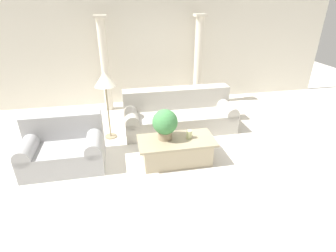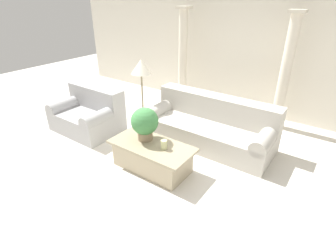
{
  "view_description": "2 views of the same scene",
  "coord_description": "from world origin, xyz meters",
  "views": [
    {
      "loc": [
        -1.0,
        -4.28,
        2.71
      ],
      "look_at": [
        -0.19,
        -0.18,
        0.63
      ],
      "focal_mm": 28.0,
      "sensor_mm": 36.0,
      "label": 1
    },
    {
      "loc": [
        2.19,
        -3.11,
        2.57
      ],
      "look_at": [
        -0.07,
        0.06,
        0.6
      ],
      "focal_mm": 28.0,
      "sensor_mm": 36.0,
      "label": 2
    }
  ],
  "objects": [
    {
      "name": "floor_lamp",
      "position": [
        -1.25,
        0.78,
        1.21
      ],
      "size": [
        0.41,
        0.41,
        1.42
      ],
      "color": "gray",
      "rests_on": "ground_plane"
    },
    {
      "name": "column_right",
      "position": [
        1.12,
        2.37,
        1.19
      ],
      "size": [
        0.3,
        0.3,
        2.32
      ],
      "color": "beige",
      "rests_on": "ground_plane"
    },
    {
      "name": "ground_plane",
      "position": [
        0.0,
        0.0,
        0.0
      ],
      "size": [
        16.0,
        16.0,
        0.0
      ],
      "primitive_type": "plane",
      "color": "silver"
    },
    {
      "name": "potted_plant",
      "position": [
        -0.27,
        -0.3,
        0.75
      ],
      "size": [
        0.44,
        0.44,
        0.55
      ],
      "color": "#937F60",
      "rests_on": "coffee_table"
    },
    {
      "name": "sofa_long",
      "position": [
        0.27,
        0.94,
        0.34
      ],
      "size": [
        2.41,
        0.96,
        0.87
      ],
      "color": "#B7B2A8",
      "rests_on": "ground_plane"
    },
    {
      "name": "wall_back",
      "position": [
        0.0,
        2.83,
        1.6
      ],
      "size": [
        10.0,
        0.06,
        3.2
      ],
      "color": "silver",
      "rests_on": "ground_plane"
    },
    {
      "name": "column_left",
      "position": [
        -1.28,
        2.37,
        1.19
      ],
      "size": [
        0.3,
        0.3,
        2.32
      ],
      "color": "beige",
      "rests_on": "ground_plane"
    },
    {
      "name": "pillar_candle",
      "position": [
        0.15,
        -0.36,
        0.52
      ],
      "size": [
        0.1,
        0.1,
        0.15
      ],
      "color": "beige",
      "rests_on": "coffee_table"
    },
    {
      "name": "loveseat",
      "position": [
        -2.03,
        -0.03,
        0.35
      ],
      "size": [
        1.35,
        0.96,
        0.87
      ],
      "color": "#ACABAC",
      "rests_on": "ground_plane"
    },
    {
      "name": "coffee_table",
      "position": [
        -0.08,
        -0.38,
        0.23
      ],
      "size": [
        1.36,
        0.67,
        0.45
      ],
      "color": "tan",
      "rests_on": "ground_plane"
    }
  ]
}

